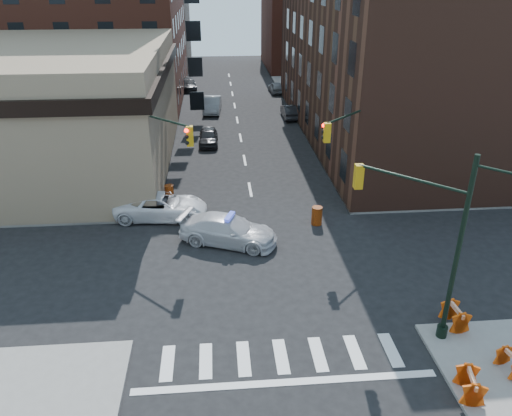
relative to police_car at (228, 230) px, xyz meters
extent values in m
plane|color=black|center=(1.77, -2.59, -0.80)|extent=(140.00, 140.00, 0.00)
cube|color=gray|center=(-21.23, 30.16, -0.73)|extent=(34.00, 54.50, 0.15)
cube|color=gray|center=(24.77, 30.16, -0.73)|extent=(34.00, 54.50, 0.15)
cube|color=#857057|center=(-15.23, 13.91, 3.70)|extent=(22.00, 22.00, 9.00)
cube|color=#47281C|center=(14.77, 19.91, 6.20)|extent=(14.00, 34.00, 14.00)
cube|color=brown|center=(-14.23, 59.41, 7.20)|extent=(20.00, 18.00, 16.00)
cube|color=#57281B|center=(15.77, 55.41, 5.20)|extent=(16.00, 16.00, 12.00)
cylinder|color=black|center=(8.57, -8.89, 3.35)|extent=(0.20, 0.20, 8.00)
cylinder|color=black|center=(8.57, -8.89, -0.40)|extent=(0.44, 0.44, 0.50)
cylinder|color=black|center=(6.98, -7.30, 5.85)|extent=(3.27, 3.27, 0.12)
cube|color=#BF8C0C|center=(5.39, -5.71, 5.35)|extent=(0.35, 0.35, 1.05)
sphere|color=#FF0C05|center=(5.54, -5.55, 5.70)|extent=(0.22, 0.22, 0.22)
sphere|color=black|center=(5.54, -5.55, 5.37)|extent=(0.22, 0.22, 0.22)
sphere|color=black|center=(5.54, -5.55, 5.04)|extent=(0.22, 0.22, 0.22)
cylinder|color=black|center=(9.42, -9.74, 6.95)|extent=(1.91, 1.91, 0.10)
cylinder|color=black|center=(-5.03, 3.71, 3.35)|extent=(0.20, 0.20, 8.00)
cylinder|color=black|center=(-5.03, 3.71, -0.40)|extent=(0.44, 0.44, 0.50)
cylinder|color=black|center=(-3.44, 2.12, 5.85)|extent=(3.27, 3.27, 0.12)
cube|color=#BF8C0C|center=(-1.85, 0.53, 5.35)|extent=(0.35, 0.35, 1.05)
sphere|color=#FF0C05|center=(-2.01, 0.37, 5.70)|extent=(0.22, 0.22, 0.22)
sphere|color=black|center=(-2.01, 0.37, 5.37)|extent=(0.22, 0.22, 0.22)
sphere|color=black|center=(-2.01, 0.37, 5.04)|extent=(0.22, 0.22, 0.22)
cylinder|color=black|center=(8.57, 3.71, 3.35)|extent=(0.20, 0.20, 8.00)
cylinder|color=black|center=(8.57, 3.71, -0.40)|extent=(0.44, 0.44, 0.50)
cylinder|color=black|center=(6.98, 2.12, 5.85)|extent=(3.27, 3.27, 0.12)
cube|color=#BF8C0C|center=(5.39, 0.53, 5.35)|extent=(0.35, 0.35, 1.05)
sphere|color=#FF0C05|center=(5.23, 0.68, 5.70)|extent=(0.22, 0.22, 0.22)
sphere|color=black|center=(5.23, 0.68, 5.37)|extent=(0.22, 0.22, 0.22)
sphere|color=black|center=(5.23, 0.68, 5.04)|extent=(0.22, 0.22, 0.22)
cylinder|color=black|center=(9.27, 23.41, 0.65)|extent=(0.24, 0.24, 2.60)
sphere|color=#974515|center=(9.27, 23.41, 2.70)|extent=(3.00, 3.00, 3.00)
cylinder|color=black|center=(9.27, 31.41, 0.65)|extent=(0.24, 0.24, 2.60)
sphere|color=#974515|center=(9.27, 31.41, 2.70)|extent=(3.00, 3.00, 3.00)
imported|color=silver|center=(0.00, 0.00, 0.00)|extent=(5.96, 4.07, 1.60)
imported|color=white|center=(-4.03, 3.53, -0.02)|extent=(5.86, 3.10, 1.57)
imported|color=black|center=(-1.15, 17.75, -0.10)|extent=(1.70, 4.13, 1.40)
imported|color=gray|center=(-0.73, 28.76, 0.01)|extent=(2.10, 5.05, 1.62)
imported|color=black|center=(-3.73, 40.14, -0.11)|extent=(2.41, 4.95, 1.39)
imported|color=black|center=(7.27, 25.73, -0.10)|extent=(1.54, 4.26, 1.40)
imported|color=gray|center=(7.25, 37.62, -0.14)|extent=(1.82, 4.00, 1.33)
imported|color=black|center=(-8.16, 5.17, 0.31)|extent=(0.81, 0.65, 1.92)
imported|color=#2A241C|center=(-7.66, 3.41, 0.19)|extent=(0.93, 0.78, 1.69)
imported|color=#202731|center=(-11.23, 3.41, 0.36)|extent=(1.28, 0.94, 2.02)
cylinder|color=orange|center=(5.40, 1.83, -0.24)|extent=(0.81, 0.81, 1.13)
cylinder|color=red|center=(-3.73, 6.14, -0.28)|extent=(0.76, 0.76, 1.05)
camera|label=1|loc=(-0.53, -24.65, 13.17)|focal=35.00mm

